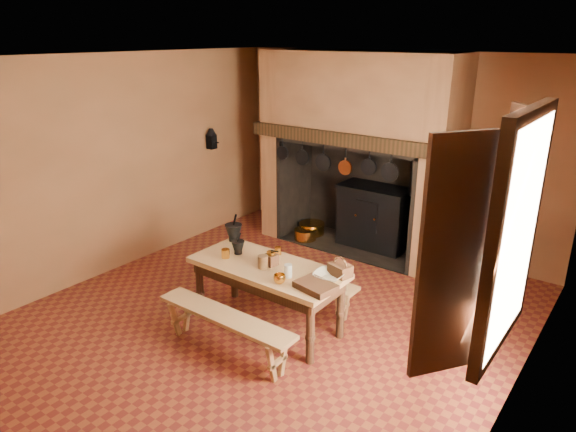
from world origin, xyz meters
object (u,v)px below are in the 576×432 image
Objects in this scene: coffee_grinder at (271,259)px; mixing_bowl at (329,276)px; bench_front at (225,325)px; iron_range at (375,216)px; wicker_basket at (340,269)px; work_table at (267,275)px.

mixing_bowl is at bearing 13.96° from coffee_grinder.
bench_front is 0.83m from coffee_grinder.
iron_range is 6.37× the size of wicker_basket.
bench_front is 6.31× the size of wicker_basket.
iron_range reaches higher than coffee_grinder.
iron_range is at bearing 123.97° from wicker_basket.
work_table is 0.19m from coffee_grinder.
wicker_basket is (0.04, 0.14, 0.03)m from mixing_bowl.
mixing_bowl is 1.17× the size of wicker_basket.
work_table is (0.12, -2.65, 0.13)m from iron_range.
coffee_grinder is at bearing -172.92° from mixing_bowl.
iron_range is 5.43× the size of mixing_bowl.
bench_front is at bearing -131.95° from mixing_bowl.
coffee_grinder is (0.03, 0.03, 0.19)m from work_table.
coffee_grinder is (0.15, -2.62, 0.31)m from iron_range.
work_table is at bearing -87.45° from iron_range.
work_table is 8.84× the size of coffee_grinder.
coffee_grinder is at bearing -148.15° from wicker_basket.
wicker_basket reaches higher than work_table.
iron_range is at bearing 92.04° from bench_front.
mixing_bowl is at bearing -93.31° from wicker_basket.
bench_front is at bearing -90.00° from work_table.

